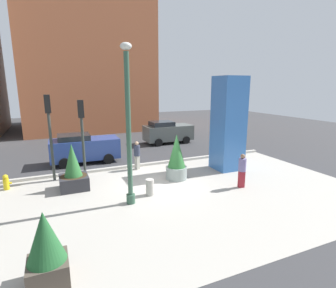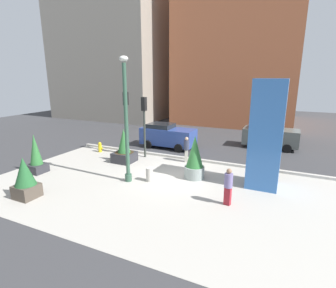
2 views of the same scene
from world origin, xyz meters
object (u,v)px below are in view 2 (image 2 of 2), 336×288
(car_curb_west, at_px, (167,136))
(fire_hydrant, at_px, (100,147))
(lamp_post, at_px, (126,124))
(concrete_bollard, at_px, (149,175))
(potted_plant_near_left, at_px, (195,159))
(traffic_light_corner, at_px, (126,113))
(pedestrian_crossing, at_px, (228,185))
(car_intersection, at_px, (270,136))
(art_pillar_blue, at_px, (266,135))
(potted_plant_mid_plaza, at_px, (36,156))
(traffic_light_far_side, at_px, (144,117))
(potted_plant_by_pillar, at_px, (25,178))
(potted_plant_curbside, at_px, (124,149))
(pedestrian_on_sidewalk, at_px, (186,148))

(car_curb_west, bearing_deg, fire_hydrant, -140.37)
(lamp_post, height_order, concrete_bollard, lamp_post)
(fire_hydrant, bearing_deg, potted_plant_near_left, -13.28)
(traffic_light_corner, xyz_separation_m, car_curb_west, (1.86, 2.79, -2.03))
(potted_plant_near_left, distance_m, pedestrian_crossing, 3.33)
(car_intersection, bearing_deg, art_pillar_blue, -87.72)
(lamp_post, height_order, art_pillar_blue, lamp_post)
(art_pillar_blue, relative_size, potted_plant_mid_plaza, 2.34)
(fire_hydrant, distance_m, car_intersection, 12.99)
(fire_hydrant, relative_size, traffic_light_far_side, 0.18)
(potted_plant_by_pillar, relative_size, potted_plant_curbside, 0.88)
(pedestrian_on_sidewalk, bearing_deg, car_intersection, 52.72)
(potted_plant_near_left, xyz_separation_m, potted_plant_mid_plaza, (-8.55, -3.07, -0.10))
(traffic_light_corner, height_order, car_intersection, traffic_light_corner)
(potted_plant_near_left, bearing_deg, potted_plant_by_pillar, -137.99)
(art_pillar_blue, relative_size, traffic_light_corner, 1.22)
(potted_plant_by_pillar, xyz_separation_m, pedestrian_on_sidewalk, (4.78, 7.99, -0.02))
(pedestrian_on_sidewalk, bearing_deg, traffic_light_corner, -179.54)
(pedestrian_crossing, relative_size, pedestrian_on_sidewalk, 1.00)
(potted_plant_curbside, bearing_deg, art_pillar_blue, -1.83)
(potted_plant_curbside, xyz_separation_m, car_curb_west, (1.01, 4.46, 0.09))
(car_intersection, bearing_deg, pedestrian_on_sidewalk, -127.28)
(lamp_post, xyz_separation_m, pedestrian_on_sidewalk, (1.63, 4.34, -2.19))
(pedestrian_on_sidewalk, bearing_deg, potted_plant_curbside, -155.04)
(potted_plant_by_pillar, bearing_deg, traffic_light_far_side, 77.01)
(potted_plant_near_left, distance_m, fire_hydrant, 8.27)
(car_curb_west, bearing_deg, concrete_bollard, -72.86)
(concrete_bollard, relative_size, car_intersection, 0.18)
(potted_plant_mid_plaza, bearing_deg, art_pillar_blue, 16.23)
(traffic_light_far_side, bearing_deg, traffic_light_corner, 174.04)
(potted_plant_by_pillar, distance_m, potted_plant_near_left, 8.32)
(pedestrian_crossing, bearing_deg, potted_plant_near_left, 135.16)
(art_pillar_blue, distance_m, potted_plant_mid_plaza, 12.67)
(potted_plant_mid_plaza, bearing_deg, traffic_light_corner, 64.21)
(potted_plant_curbside, distance_m, pedestrian_crossing, 8.04)
(fire_hydrant, relative_size, pedestrian_on_sidewalk, 0.45)
(fire_hydrant, bearing_deg, potted_plant_mid_plaza, -96.10)
(fire_hydrant, relative_size, traffic_light_corner, 0.17)
(concrete_bollard, relative_size, traffic_light_far_side, 0.18)
(traffic_light_far_side, distance_m, car_intersection, 9.97)
(potted_plant_mid_plaza, xyz_separation_m, traffic_light_corner, (2.64, 5.45, 1.99))
(traffic_light_corner, bearing_deg, car_curb_west, 56.36)
(pedestrian_crossing, bearing_deg, lamp_post, 175.49)
(potted_plant_curbside, relative_size, traffic_light_far_side, 0.54)
(potted_plant_by_pillar, bearing_deg, pedestrian_on_sidewalk, 59.11)
(concrete_bollard, xyz_separation_m, car_intersection, (5.20, 9.90, 0.58))
(lamp_post, relative_size, pedestrian_on_sidewalk, 3.82)
(lamp_post, height_order, potted_plant_mid_plaza, lamp_post)
(potted_plant_mid_plaza, relative_size, traffic_light_corner, 0.52)
(car_intersection, bearing_deg, traffic_light_far_side, -140.58)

